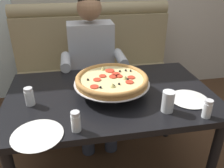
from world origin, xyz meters
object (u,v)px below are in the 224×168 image
patio_chair (4,42)px  drinking_glass (168,103)px  pizza (112,80)px  diner_main (92,61)px  shaker_pepper_flakes (76,123)px  booth_bench (96,79)px  plate_near_left (189,98)px  dining_table (111,104)px  shaker_parmesan (207,110)px  plate_near_right (37,134)px  shaker_oregano (30,98)px

patio_chair → drinking_glass: bearing=-58.0°
pizza → drinking_glass: bearing=-43.9°
diner_main → shaker_pepper_flakes: size_ratio=11.50×
drinking_glass → booth_bench: bearing=103.8°
shaker_pepper_flakes → plate_near_left: size_ratio=0.47×
dining_table → drinking_glass: drinking_glass is taller
diner_main → shaker_parmesan: bearing=-61.7°
shaker_parmesan → patio_chair: patio_chair is taller
pizza → diner_main: bearing=95.7°
dining_table → patio_chair: size_ratio=1.55×
pizza → shaker_pepper_flakes: pizza is taller
pizza → plate_near_right: bearing=-140.8°
plate_near_right → drinking_glass: size_ratio=2.04×
dining_table → drinking_glass: bearing=-42.8°
shaker_pepper_flakes → pizza: bearing=54.8°
pizza → shaker_parmesan: 0.58m
pizza → plate_near_left: pizza is taller
booth_bench → diner_main: 0.41m
shaker_pepper_flakes → drinking_glass: 0.52m
shaker_pepper_flakes → patio_chair: bearing=110.9°
diner_main → patio_chair: size_ratio=1.48×
shaker_oregano → patio_chair: (-0.64, 2.06, -0.24)m
plate_near_left → patio_chair: bearing=126.3°
plate_near_left → patio_chair: patio_chair is taller
patio_chair → pizza: bearing=-60.3°
shaker_parmesan → plate_near_right: 0.89m
plate_near_right → shaker_oregano: bearing=102.8°
plate_near_left → drinking_glass: bearing=-153.4°
dining_table → patio_chair: bearing=119.5°
shaker_pepper_flakes → plate_near_right: shaker_pepper_flakes is taller
shaker_pepper_flakes → plate_near_right: (-0.19, -0.01, -0.04)m
diner_main → plate_near_left: (0.52, -0.79, 0.02)m
shaker_oregano → drinking_glass: bearing=-15.2°
shaker_oregano → booth_bench: bearing=62.1°
shaker_pepper_flakes → drinking_glass: drinking_glass is taller
pizza → plate_near_left: bearing=-20.7°
booth_bench → shaker_oregano: bearing=-117.9°
plate_near_right → dining_table: bearing=39.4°
pizza → shaker_parmesan: pizza is taller
plate_near_right → drinking_glass: 0.71m
drinking_glass → patio_chair: bearing=122.0°
dining_table → plate_near_right: 0.56m
shaker_pepper_flakes → drinking_glass: bearing=9.1°
shaker_parmesan → shaker_pepper_flakes: bearing=179.2°
pizza → drinking_glass: pizza is taller
diner_main → patio_chair: 1.77m
diner_main → shaker_pepper_flakes: 0.98m
plate_near_left → booth_bench: bearing=113.7°
shaker_pepper_flakes → booth_bench: bearing=79.1°
plate_near_right → patio_chair: bearing=106.7°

